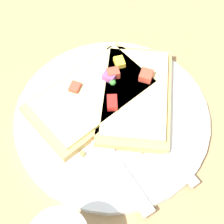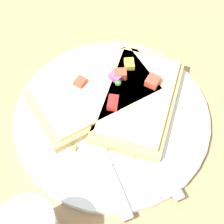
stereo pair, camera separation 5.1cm
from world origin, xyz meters
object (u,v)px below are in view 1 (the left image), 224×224
object	(u,v)px
plate	(112,118)
pizza_slice_corner	(135,95)
fork	(139,118)
knife	(114,162)
pizza_slice_main	(93,96)

from	to	relation	value
plate	pizza_slice_corner	size ratio (longest dim) A/B	1.56
plate	fork	xyz separation A→B (m)	(-0.00, -0.04, 0.01)
fork	knife	distance (m)	0.07
plate	pizza_slice_main	bearing A→B (deg)	46.01
pizza_slice_main	pizza_slice_corner	size ratio (longest dim) A/B	1.16
plate	knife	xyz separation A→B (m)	(-0.07, -0.00, 0.01)
plate	pizza_slice_corner	bearing A→B (deg)	-47.33
knife	pizza_slice_corner	size ratio (longest dim) A/B	0.97
pizza_slice_main	fork	bearing A→B (deg)	112.36
pizza_slice_main	pizza_slice_corner	xyz separation A→B (m)	(0.00, -0.06, 0.00)
plate	knife	size ratio (longest dim) A/B	1.62
plate	pizza_slice_corner	xyz separation A→B (m)	(0.03, -0.03, 0.02)
knife	pizza_slice_main	distance (m)	0.10
knife	pizza_slice_main	world-z (taller)	pizza_slice_main
fork	pizza_slice_main	xyz separation A→B (m)	(0.03, 0.06, 0.01)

